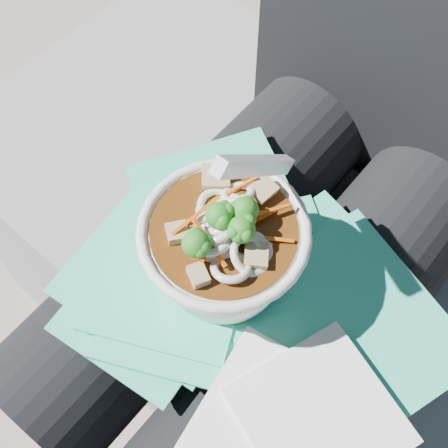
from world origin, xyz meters
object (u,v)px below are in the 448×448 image
Objects in this scene: person_body at (300,229)px; udon_bowl at (224,246)px; plastic_bag at (235,285)px; stone_ledge at (299,307)px; lap at (247,297)px.

person_body reaches higher than udon_bowl.
udon_bowl is (-0.01, 0.00, 0.06)m from plastic_bag.
stone_ledge is 0.35m from lap.
plastic_bag is at bearing -88.83° from stone_ledge.
person_body is 0.13m from plastic_bag.
person_body reaches higher than stone_ledge.
stone_ledge is at bearing 90.00° from person_body.
person_body is 0.17m from udon_bowl.
udon_bowl reaches higher than lap.
udon_bowl reaches higher than plastic_bag.
plastic_bag is 0.06m from udon_bowl.
person_body is (0.00, 0.09, 0.02)m from lap.
udon_bowl is (-0.01, -0.12, 0.12)m from person_body.
person_body is 2.68× the size of plastic_bag.
person_body reaches higher than lap.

